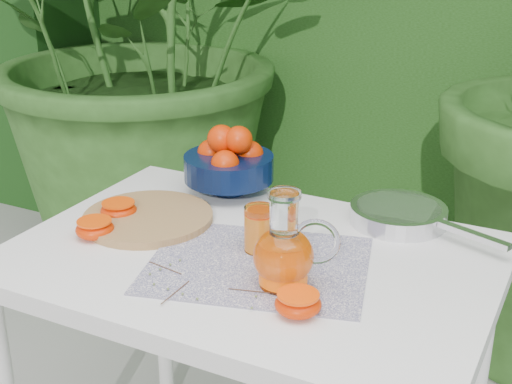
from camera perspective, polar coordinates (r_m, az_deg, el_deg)
The scene contains 10 objects.
potted_plant_left at distance 3.03m, azimuth -8.38°, elevation 13.10°, with size 1.95×1.95×1.95m, color #2A511B.
white_table at distance 1.54m, azimuth -0.34°, elevation -7.58°, with size 1.00×0.70×0.75m.
placemat at distance 1.45m, azimuth 0.15°, elevation -5.82°, with size 0.44×0.34×0.00m, color #0C0E46.
cutting_board at distance 1.66m, azimuth -8.63°, elevation -2.07°, with size 0.30×0.30×0.02m, color #997345.
fruit_bowl at distance 1.79m, azimuth -2.17°, elevation 2.44°, with size 0.29×0.29×0.18m.
juice_pitcher at distance 1.34m, azimuth 2.31°, elevation -4.93°, with size 0.18×0.15×0.19m.
juice_tumbler at distance 1.48m, azimuth 0.31°, elevation -3.05°, with size 0.08×0.08×0.10m.
saute_pan at distance 1.66m, azimuth 11.41°, elevation -1.72°, with size 0.40×0.28×0.04m.
orange_halves at distance 1.51m, azimuth -7.61°, elevation -4.06°, with size 0.63×0.28×0.04m.
thyme_sprigs at distance 1.37m, azimuth -4.43°, elevation -7.31°, with size 0.31×0.18×0.01m.
Camera 1 is at (0.74, -1.28, 1.43)m, focal length 50.00 mm.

